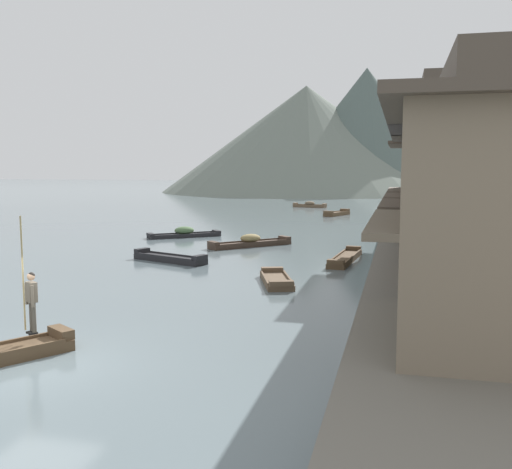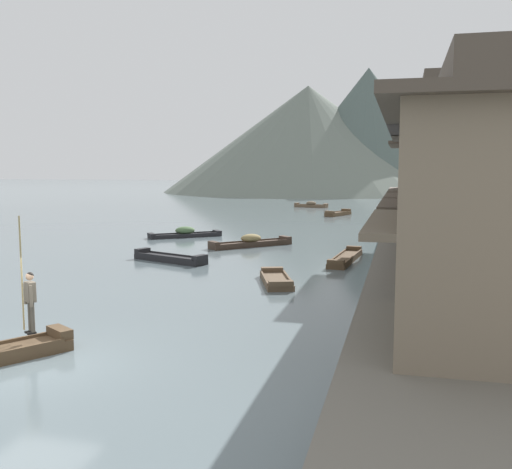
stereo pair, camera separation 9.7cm
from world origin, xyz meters
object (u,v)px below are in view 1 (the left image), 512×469
Objects in this scene: boat_moored_far at (250,242)px; boat_upstream_distant at (310,205)px; boat_moored_third at (170,258)px; boat_midriver_drifting at (184,234)px; boat_moored_second at (345,258)px; boat_midriver_upstream at (276,280)px; house_waterfront_nearest at (495,207)px; boat_moored_nearest at (337,214)px; house_waterfront_second at (486,194)px; house_waterfront_narrow at (445,161)px; house_waterfront_tall at (449,188)px; boatman_person at (31,295)px.

boat_moored_far is 1.10× the size of boat_upstream_distant.
boat_midriver_drifting is at bearing 106.88° from boat_moored_third.
boat_moored_second is 1.53× the size of boat_midriver_upstream.
house_waterfront_nearest reaches higher than boat_moored_second.
boat_moored_nearest is 0.97× the size of boat_upstream_distant.
boat_midriver_upstream is 8.90m from house_waterfront_second.
boat_moored_second is 8.41m from house_waterfront_narrow.
boat_moored_nearest is 0.47× the size of house_waterfront_narrow.
house_waterfront_second is (17.41, -16.46, 3.65)m from boat_midriver_drifting.
boat_midriver_upstream is 0.52× the size of house_waterfront_second.
boat_upstream_distant is at bearing 92.92° from boat_moored_far.
boat_moored_second is 0.80× the size of house_waterfront_second.
boat_moored_second is (3.51, -29.03, -0.04)m from boat_moored_nearest.
house_waterfront_nearest is (12.82, -56.05, 3.63)m from boat_upstream_distant.
boat_moored_second is 6.61m from house_waterfront_tall.
boat_midriver_drifting reaches higher than boat_moored_nearest.
house_waterfront_nearest is (11.29, 1.47, 2.35)m from boatman_person.
house_waterfront_second is at bearing 83.93° from house_waterfront_nearest.
boat_moored_third is at bearing -73.12° from boat_midriver_drifting.
boat_midriver_upstream is at bearing -87.97° from boat_moored_nearest.
boat_midriver_drifting is 20.01m from house_waterfront_tall.
boat_moored_far is 1.00× the size of boat_midriver_drifting.
boatman_person is at bearing -144.62° from house_waterfront_second.
boat_moored_nearest is at bearing 80.49° from boat_moored_third.
boat_moored_second is at bearing 107.08° from house_waterfront_nearest.
boat_moored_second is at bearing 71.00° from boat_midriver_upstream.
boat_midriver_upstream is 0.41× the size of house_waterfront_narrow.
house_waterfront_narrow is at bearing 56.36° from boat_midriver_upstream.
boat_midriver_drifting is 0.62× the size of house_waterfront_nearest.
boat_moored_third is at bearing -91.00° from boat_upstream_distant.
boat_upstream_distant is at bearing 106.56° from house_waterfront_tall.
boatman_person is 57.55m from boat_upstream_distant.
boat_moored_second is 0.74× the size of house_waterfront_nearest.
boat_moored_nearest is at bearing 92.03° from boat_midriver_upstream.
house_waterfront_narrow is (0.25, 20.09, 1.29)m from house_waterfront_nearest.
house_waterfront_narrow reaches higher than boat_upstream_distant.
boat_midriver_drifting is at bearing 123.61° from boat_midriver_upstream.
house_waterfront_second is at bearing -23.63° from boat_moored_third.
boat_moored_nearest is at bearing -68.41° from boat_upstream_distant.
house_waterfront_tall is at bearing 97.52° from house_waterfront_second.
boat_moored_third is at bearing 98.75° from boatman_person.
house_waterfront_tall is at bearing -1.31° from boat_moored_third.
house_waterfront_nearest is (4.81, -15.64, 3.75)m from boat_moored_second.
house_waterfront_narrow reaches higher than house_waterfront_tall.
house_waterfront_second is (5.56, -8.57, 3.75)m from boat_moored_second.
boat_midriver_upstream is at bearing 127.80° from house_waterfront_nearest.
boat_moored_nearest is at bearing 104.67° from house_waterfront_tall.
boat_upstream_distant is (-5.76, 46.95, 0.13)m from boat_midriver_upstream.
boat_upstream_distant reaches higher than boat_moored_third.
house_waterfront_narrow is (0.29, 7.06, 1.28)m from house_waterfront_tall.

